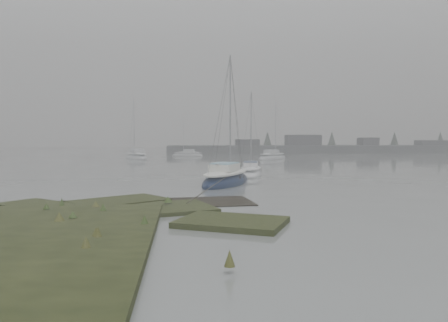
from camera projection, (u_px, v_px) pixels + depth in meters
ground at (195, 165)px, 45.05m from camera, size 160.00×160.00×0.00m
far_shoreline at (338, 148)px, 79.18m from camera, size 60.00×8.00×4.15m
sailboat_main at (226, 180)px, 27.27m from camera, size 4.54×6.52×8.82m
sailboat_white at (251, 173)px, 33.51m from camera, size 2.48×5.17×7.00m
sailboat_far_a at (136, 157)px, 57.85m from camera, size 4.40×6.44×8.69m
sailboat_far_b at (272, 157)px, 57.50m from camera, size 5.33×5.47×8.12m
sailboat_far_c at (188, 155)px, 66.73m from camera, size 4.90×2.45×6.61m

